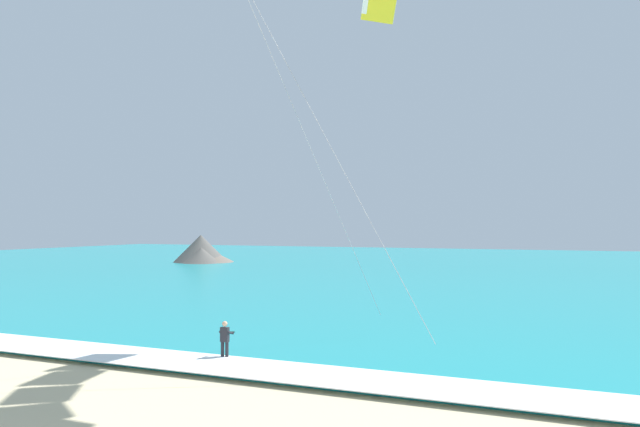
# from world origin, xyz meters

# --- Properties ---
(sea) EXTENTS (200.00, 120.00, 0.20)m
(sea) POSITION_xyz_m (0.00, 71.74, 0.10)
(sea) COLOR teal
(sea) RESTS_ON ground
(surf_foam) EXTENTS (200.00, 2.93, 0.04)m
(surf_foam) POSITION_xyz_m (0.00, 12.74, 0.22)
(surf_foam) COLOR white
(surf_foam) RESTS_ON sea
(surfboard) EXTENTS (0.55, 1.43, 0.09)m
(surfboard) POSITION_xyz_m (0.85, 13.97, 0.03)
(surfboard) COLOR yellow
(surfboard) RESTS_ON ground
(kitesurfer) EXTENTS (0.55, 0.54, 1.69)m
(kitesurfer) POSITION_xyz_m (0.85, 13.99, 0.94)
(kitesurfer) COLOR #232328
(kitesurfer) RESTS_ON ground
(headland_left) EXTENTS (9.39, 9.61, 4.20)m
(headland_left) POSITION_xyz_m (-35.67, 66.94, 1.65)
(headland_left) COLOR #665B51
(headland_left) RESTS_ON ground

